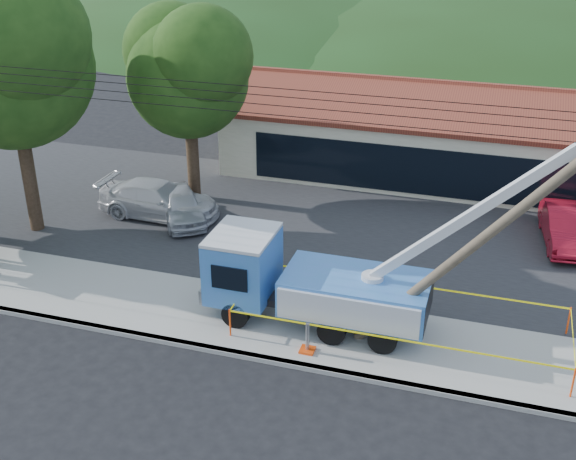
# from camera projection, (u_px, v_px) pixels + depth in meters

# --- Properties ---
(ground) EXTENTS (120.00, 120.00, 0.00)m
(ground) POSITION_uv_depth(u_px,v_px,m) (236.00, 403.00, 20.32)
(ground) COLOR black
(ground) RESTS_ON ground
(curb) EXTENTS (60.00, 0.25, 0.15)m
(curb) POSITION_uv_depth(u_px,v_px,m) (260.00, 358.00, 22.09)
(curb) COLOR #ADACA2
(curb) RESTS_ON ground
(sidewalk) EXTENTS (60.00, 4.00, 0.15)m
(sidewalk) POSITION_uv_depth(u_px,v_px,m) (279.00, 325.00, 23.73)
(sidewalk) COLOR #ADACA2
(sidewalk) RESTS_ON ground
(parking_lot) EXTENTS (60.00, 12.00, 0.10)m
(parking_lot) POSITION_uv_depth(u_px,v_px,m) (337.00, 227.00, 30.62)
(parking_lot) COLOR #28282B
(parking_lot) RESTS_ON ground
(strip_mall) EXTENTS (22.50, 8.53, 4.67)m
(strip_mall) POSITION_uv_depth(u_px,v_px,m) (455.00, 137.00, 35.62)
(strip_mall) COLOR beige
(strip_mall) RESTS_ON ground
(tree_west_near) EXTENTS (7.56, 6.72, 10.80)m
(tree_west_near) POSITION_uv_depth(u_px,v_px,m) (8.00, 51.00, 27.16)
(tree_west_near) COLOR #332316
(tree_west_near) RESTS_ON ground
(tree_lot) EXTENTS (6.30, 5.60, 8.94)m
(tree_lot) POSITION_uv_depth(u_px,v_px,m) (187.00, 66.00, 30.69)
(tree_lot) COLOR #332316
(tree_lot) RESTS_ON ground
(hill_west) EXTENTS (78.40, 56.00, 28.00)m
(hill_west) POSITION_uv_depth(u_px,v_px,m) (294.00, 31.00, 71.66)
(hill_west) COLOR #1D3513
(hill_west) RESTS_ON ground
(hill_center) EXTENTS (89.60, 64.00, 32.00)m
(hill_center) POSITION_uv_depth(u_px,v_px,m) (559.00, 46.00, 64.96)
(hill_center) COLOR #1D3513
(hill_center) RESTS_ON ground
(utility_truck) EXTENTS (12.10, 3.87, 8.00)m
(utility_truck) POSITION_uv_depth(u_px,v_px,m) (312.00, 280.00, 23.19)
(utility_truck) COLOR black
(utility_truck) RESTS_ON ground
(leaning_pole) EXTENTS (6.89, 1.72, 7.95)m
(leaning_pole) POSITION_uv_depth(u_px,v_px,m) (491.00, 232.00, 20.18)
(leaning_pole) COLOR #4C4031
(leaning_pole) RESTS_ON ground
(caution_tape) EXTENTS (10.33, 3.38, 0.98)m
(caution_tape) POSITION_uv_depth(u_px,v_px,m) (400.00, 315.00, 22.81)
(caution_tape) COLOR #FF460D
(caution_tape) RESTS_ON ground
(car_silver) EXTENTS (3.69, 4.29, 1.39)m
(car_silver) POSITION_uv_depth(u_px,v_px,m) (182.00, 222.00, 31.15)
(car_silver) COLOR #ADAFB5
(car_silver) RESTS_ON ground
(car_red) EXTENTS (2.06, 4.60, 1.47)m
(car_red) POSITION_uv_depth(u_px,v_px,m) (562.00, 246.00, 29.13)
(car_red) COLOR #A61022
(car_red) RESTS_ON ground
(car_white) EXTENTS (5.36, 2.26, 1.54)m
(car_white) POSITION_uv_depth(u_px,v_px,m) (161.00, 218.00, 31.53)
(car_white) COLOR silver
(car_white) RESTS_ON ground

